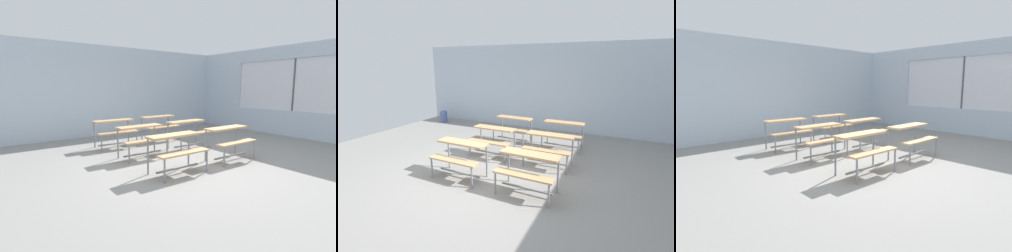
% 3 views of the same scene
% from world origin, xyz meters
% --- Properties ---
extents(ground, '(10.00, 9.00, 0.05)m').
position_xyz_m(ground, '(0.00, 0.00, -0.03)').
color(ground, gray).
extents(wall_back, '(10.00, 0.12, 3.00)m').
position_xyz_m(wall_back, '(0.00, 4.50, 1.50)').
color(wall_back, silver).
rests_on(wall_back, ground).
extents(desk_bench_r0c0, '(1.11, 0.61, 0.74)m').
position_xyz_m(desk_bench_r0c0, '(-0.37, -0.11, 0.56)').
color(desk_bench_r0c0, tan).
rests_on(desk_bench_r0c0, ground).
extents(desk_bench_r0c1, '(1.11, 0.61, 0.74)m').
position_xyz_m(desk_bench_r0c1, '(1.14, -0.13, 0.56)').
color(desk_bench_r0c1, tan).
rests_on(desk_bench_r0c1, ground).
extents(desk_bench_r1c0, '(1.11, 0.60, 0.74)m').
position_xyz_m(desk_bench_r1c0, '(-0.34, 1.23, 0.56)').
color(desk_bench_r1c0, tan).
rests_on(desk_bench_r1c0, ground).
extents(desk_bench_r1c1, '(1.10, 0.59, 0.74)m').
position_xyz_m(desk_bench_r1c1, '(1.12, 1.26, 0.56)').
color(desk_bench_r1c1, tan).
rests_on(desk_bench_r1c1, ground).
extents(desk_bench_r2c0, '(1.13, 0.64, 0.74)m').
position_xyz_m(desk_bench_r2c0, '(-0.39, 2.57, 0.56)').
color(desk_bench_r2c0, tan).
rests_on(desk_bench_r2c0, ground).
extents(desk_bench_r2c1, '(1.10, 0.60, 0.74)m').
position_xyz_m(desk_bench_r2c1, '(1.13, 2.61, 0.56)').
color(desk_bench_r2c1, tan).
rests_on(desk_bench_r2c1, ground).
extents(trash_bin, '(0.28, 0.28, 0.45)m').
position_xyz_m(trash_bin, '(-4.00, 3.71, 0.23)').
color(trash_bin, '#51609E').
rests_on(trash_bin, ground).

